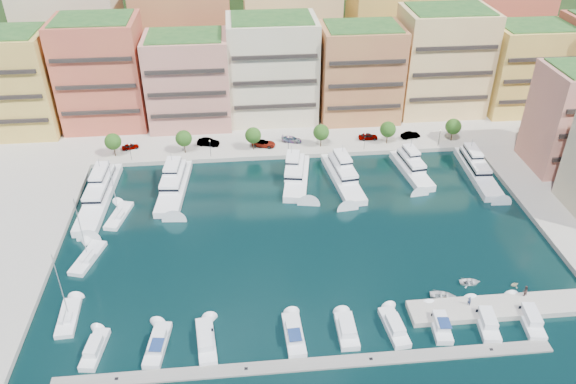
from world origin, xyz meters
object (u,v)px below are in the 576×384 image
at_px(tree_5, 453,126).
at_px(car_0, 130,146).
at_px(cruiser_0, 95,350).
at_px(person_0, 469,301).
at_px(cruiser_5, 347,331).
at_px(car_1, 208,142).
at_px(tree_4, 388,129).
at_px(tender_2, 470,282).
at_px(yacht_6, 477,169).
at_px(lamppost_1, 210,145).
at_px(car_2, 264,143).
at_px(tree_3, 321,132).
at_px(cruiser_8, 486,321).
at_px(car_3, 291,139).
at_px(lamppost_3, 365,138).
at_px(cruiser_6, 394,327).
at_px(yacht_0, 100,193).
at_px(yacht_1, 174,184).
at_px(cruiser_4, 294,335).
at_px(car_5, 410,135).
at_px(tender_0, 443,296).
at_px(yacht_3, 296,174).
at_px(cruiser_1, 158,345).
at_px(cruiser_9, 529,318).
at_px(sailboat_0, 68,318).
at_px(sailboat_2, 119,216).
at_px(person_1, 525,291).
at_px(cruiser_7, 439,324).
at_px(car_4, 368,136).
at_px(lamppost_4, 440,135).
at_px(tender_1, 445,298).
at_px(cruiser_2, 206,341).
at_px(yacht_5, 411,167).
at_px(lamppost_2, 288,142).
at_px(sailboat_1, 88,259).
at_px(tree_2, 253,135).
at_px(lamppost_0, 130,149).

xyz_separation_m(tree_5, car_0, (-76.97, 3.13, -3.08)).
distance_m(cruiser_0, person_0, 57.69).
bearing_deg(cruiser_5, car_1, 109.89).
bearing_deg(tree_4, tender_2, -87.36).
bearing_deg(yacht_6, lamppost_1, 168.55).
bearing_deg(car_2, tree_3, -79.61).
bearing_deg(cruiser_8, car_0, 135.48).
bearing_deg(car_3, car_1, 105.12).
height_order(lamppost_3, cruiser_6, lamppost_3).
distance_m(yacht_0, yacht_1, 15.27).
xyz_separation_m(cruiser_4, car_5, (35.07, 60.36, 1.21)).
bearing_deg(tender_0, yacht_3, 40.98).
xyz_separation_m(yacht_1, car_2, (20.02, 15.48, 0.68)).
relative_size(cruiser_1, tender_0, 2.07).
bearing_deg(car_1, cruiser_9, -124.84).
bearing_deg(yacht_1, cruiser_5, -56.60).
xyz_separation_m(cruiser_5, cruiser_6, (7.37, -0.01, -0.00)).
relative_size(cruiser_6, sailboat_0, 0.63).
bearing_deg(tree_5, car_2, 178.23).
xyz_separation_m(yacht_3, sailboat_2, (-36.51, -11.03, -0.90)).
distance_m(sailboat_0, person_0, 63.11).
relative_size(tender_0, person_1, 2.19).
distance_m(cruiser_6, cruiser_7, 7.09).
relative_size(tender_2, car_4, 0.76).
height_order(lamppost_4, tender_1, lamppost_4).
relative_size(cruiser_7, tender_0, 1.88).
height_order(tree_5, cruiser_1, tree_5).
bearing_deg(lamppost_4, cruiser_2, -133.92).
bearing_deg(yacht_5, car_2, 157.29).
height_order(yacht_5, tender_1, yacht_5).
relative_size(lamppost_2, cruiser_2, 0.46).
relative_size(tree_4, car_0, 1.45).
bearing_deg(cruiser_7, cruiser_6, 179.88).
distance_m(yacht_6, sailboat_0, 88.24).
bearing_deg(cruiser_4, cruiser_9, 0.02).
height_order(cruiser_9, car_3, car_3).
relative_size(cruiser_2, tender_2, 2.61).
bearing_deg(cruiser_5, cruiser_6, -0.07).
height_order(sailboat_2, sailboat_1, same).
bearing_deg(car_2, cruiser_6, -148.28).
distance_m(lamppost_2, car_1, 19.55).
bearing_deg(cruiser_7, yacht_0, 144.35).
bearing_deg(tender_2, car_0, 54.22).
distance_m(tree_2, cruiser_2, 59.06).
bearing_deg(cruiser_5, sailboat_0, 170.64).
bearing_deg(tree_5, person_0, -106.58).
relative_size(cruiser_8, tender_2, 2.57).
bearing_deg(car_1, cruiser_5, -144.71).
xyz_separation_m(car_1, car_2, (13.15, -1.73, -0.09)).
xyz_separation_m(lamppost_0, tender_2, (62.26, -46.78, -3.46)).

